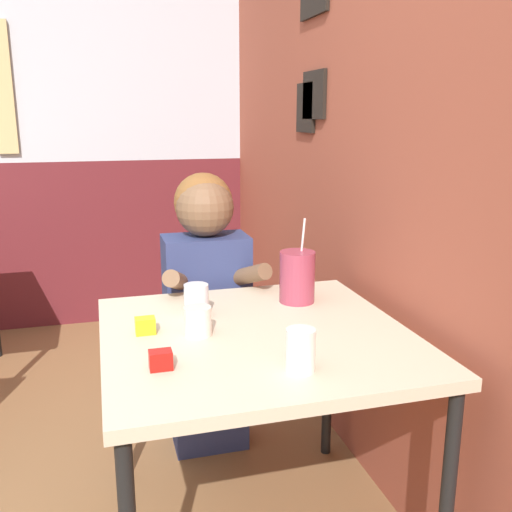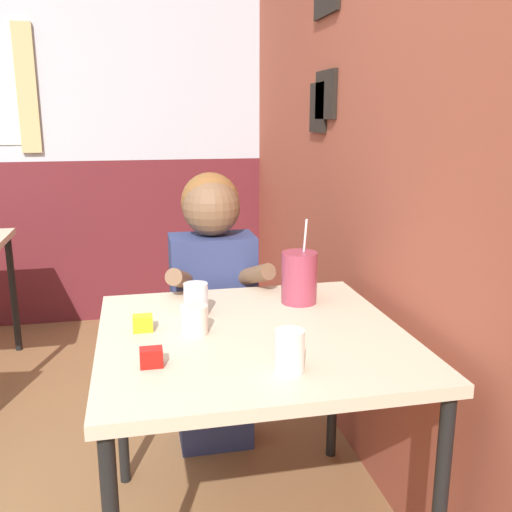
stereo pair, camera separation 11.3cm
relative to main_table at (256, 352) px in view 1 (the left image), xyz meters
name	(u,v)px [view 1 (the left image)]	position (x,y,z in m)	size (l,w,h in m)	color
brick_wall_right	(318,124)	(0.56, 0.94, 0.67)	(0.08, 4.74, 2.70)	#9E4C38
back_wall	(21,121)	(-0.87, 2.34, 0.67)	(5.78, 0.09, 2.70)	silver
main_table	(256,352)	(0.00, 0.00, 0.00)	(0.93, 0.92, 0.75)	beige
person_seated	(207,302)	(-0.04, 0.62, -0.03)	(0.42, 0.42, 1.17)	navy
cocktail_pitcher	(297,277)	(0.22, 0.25, 0.16)	(0.12, 0.12, 0.30)	#99384C
glass_near_pitcher	(196,301)	(-0.15, 0.19, 0.12)	(0.08, 0.08, 0.11)	silver
glass_center	(301,350)	(0.04, -0.29, 0.12)	(0.08, 0.08, 0.11)	silver
glass_far_side	(198,321)	(-0.18, 0.02, 0.11)	(0.08, 0.08, 0.09)	silver
condiment_ketchup	(161,360)	(-0.31, -0.18, 0.09)	(0.06, 0.04, 0.05)	#B7140F
condiment_mustard	(145,326)	(-0.33, 0.08, 0.09)	(0.06, 0.04, 0.05)	yellow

